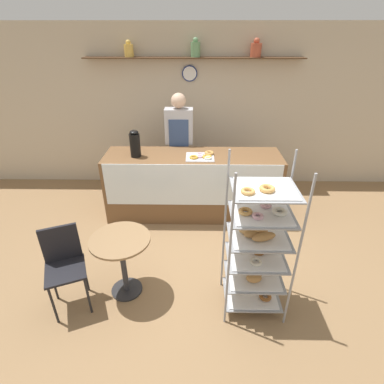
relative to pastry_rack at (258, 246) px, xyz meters
name	(u,v)px	position (x,y,z in m)	size (l,w,h in m)	color
ground_plane	(191,270)	(-0.64, 0.48, -0.77)	(14.00, 14.00, 0.00)	olive
back_wall	(194,109)	(-0.64, 2.96, 0.60)	(10.00, 0.30, 2.70)	beige
display_counter	(193,185)	(-0.64, 1.79, -0.27)	(2.57, 0.70, 0.98)	brown
pastry_rack	(258,246)	(0.00, 0.00, 0.00)	(0.62, 0.51, 1.65)	gray
person_worker	(179,144)	(-0.87, 2.29, 0.20)	(0.43, 0.23, 1.76)	#282833
cafe_table	(122,253)	(-1.36, 0.15, -0.23)	(0.62, 0.62, 0.72)	#262628
cafe_chair	(64,260)	(-1.91, 0.01, -0.20)	(0.50, 0.50, 0.90)	black
coffee_carafe	(135,144)	(-1.46, 1.72, 0.40)	(0.15, 0.15, 0.38)	black
donut_tray_counter	(202,156)	(-0.51, 1.70, 0.24)	(0.40, 0.35, 0.05)	silver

